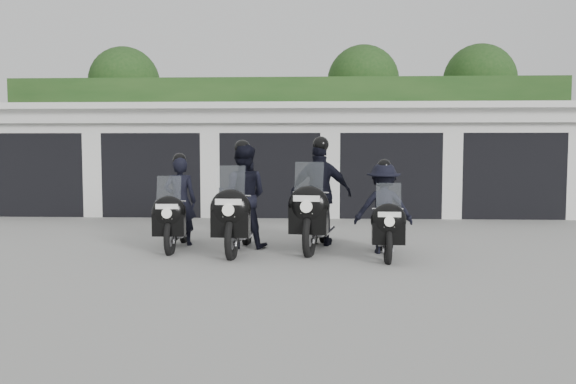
{
  "coord_description": "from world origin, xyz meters",
  "views": [
    {
      "loc": [
        1.24,
        -10.19,
        1.88
      ],
      "look_at": [
        0.71,
        0.61,
        1.05
      ],
      "focal_mm": 38.0,
      "sensor_mm": 36.0,
      "label": 1
    }
  ],
  "objects_px": {
    "police_bike_b": "(241,202)",
    "police_bike_c": "(319,199)",
    "police_bike_a": "(177,209)",
    "police_bike_d": "(384,213)"
  },
  "relations": [
    {
      "from": "police_bike_a",
      "to": "police_bike_d",
      "type": "relative_size",
      "value": 1.06
    },
    {
      "from": "police_bike_c",
      "to": "police_bike_b",
      "type": "bearing_deg",
      "value": -156.38
    },
    {
      "from": "police_bike_c",
      "to": "police_bike_d",
      "type": "bearing_deg",
      "value": -23.39
    },
    {
      "from": "police_bike_b",
      "to": "police_bike_c",
      "type": "bearing_deg",
      "value": 16.56
    },
    {
      "from": "police_bike_a",
      "to": "police_bike_c",
      "type": "relative_size",
      "value": 0.85
    },
    {
      "from": "police_bike_b",
      "to": "police_bike_c",
      "type": "height_order",
      "value": "police_bike_c"
    },
    {
      "from": "police_bike_a",
      "to": "police_bike_b",
      "type": "bearing_deg",
      "value": -9.29
    },
    {
      "from": "police_bike_b",
      "to": "police_bike_d",
      "type": "distance_m",
      "value": 2.56
    },
    {
      "from": "police_bike_c",
      "to": "police_bike_a",
      "type": "bearing_deg",
      "value": -165.89
    },
    {
      "from": "police_bike_a",
      "to": "police_bike_b",
      "type": "xyz_separation_m",
      "value": [
        1.19,
        -0.15,
        0.15
      ]
    }
  ]
}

